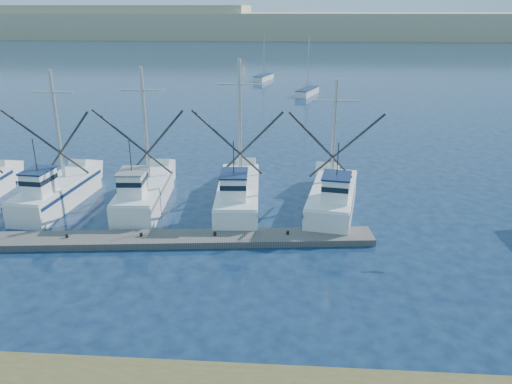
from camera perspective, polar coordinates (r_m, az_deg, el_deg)
ground at (r=21.35m, az=3.80°, el=-14.14°), size 500.00×500.00×0.00m
floating_dock at (r=28.25m, az=-14.94°, el=-5.29°), size 27.41×4.72×0.36m
dune_ridge at (r=227.73m, az=4.35°, el=18.49°), size 360.00×60.00×10.00m
trawler_fleet at (r=32.08m, az=-11.20°, el=-0.31°), size 26.52×9.00×9.16m
sailboat_near at (r=74.91m, az=5.89°, el=11.33°), size 3.62×6.38×8.10m
sailboat_far at (r=90.25m, az=0.88°, el=12.95°), size 3.35×6.34×8.10m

